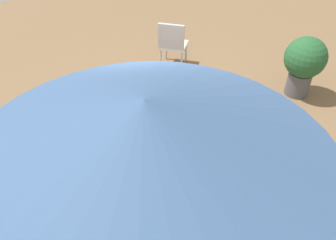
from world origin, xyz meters
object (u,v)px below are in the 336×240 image
object	(u,v)px
side_table	(57,194)
patio_chair	(173,42)
throw_pillow_2	(138,88)
patio_umbrella	(146,134)
round_bed	(168,123)
planter	(304,62)
throw_pillow_1	(164,79)
throw_pillow_0	(190,86)

from	to	relation	value
side_table	patio_chair	bearing A→B (deg)	33.16
throw_pillow_2	patio_chair	xyz separation A→B (m)	(1.49, 1.19, -0.10)
patio_umbrella	side_table	distance (m)	2.81
round_bed	throw_pillow_2	world-z (taller)	throw_pillow_2
planter	patio_chair	bearing A→B (deg)	122.09
patio_umbrella	planter	size ratio (longest dim) A/B	2.30
round_bed	patio_umbrella	distance (m)	3.32
throw_pillow_1	side_table	xyz separation A→B (m)	(-2.17, -0.84, -0.49)
patio_umbrella	planter	bearing A→B (deg)	22.72
round_bed	side_table	xyz separation A→B (m)	(-1.87, -0.29, -0.09)
patio_umbrella	planter	xyz separation A→B (m)	(4.25, 1.78, -1.68)
round_bed	patio_chair	distance (m)	2.27
throw_pillow_1	throw_pillow_0	bearing A→B (deg)	-55.12
patio_umbrella	side_table	world-z (taller)	patio_umbrella
throw_pillow_0	planter	size ratio (longest dim) A/B	0.48
throw_pillow_0	patio_chair	world-z (taller)	patio_chair
throw_pillow_0	patio_umbrella	world-z (taller)	patio_umbrella
round_bed	throw_pillow_1	xyz separation A→B (m)	(0.30, 0.55, 0.39)
round_bed	planter	bearing A→B (deg)	-6.73
round_bed	throw_pillow_0	distance (m)	0.69
throw_pillow_0	planter	distance (m)	2.18
round_bed	side_table	distance (m)	1.89
throw_pillow_0	planter	bearing A→B (deg)	-13.40
patio_chair	planter	world-z (taller)	planter
round_bed	patio_umbrella	size ratio (longest dim) A/B	0.87
throw_pillow_0	throw_pillow_2	world-z (taller)	throw_pillow_0
round_bed	side_table	size ratio (longest dim) A/B	5.14
throw_pillow_1	planter	size ratio (longest dim) A/B	0.41
throw_pillow_2	patio_umbrella	xyz separation A→B (m)	(-1.42, -2.71, 1.68)
throw_pillow_2	planter	distance (m)	2.97
planter	round_bed	bearing A→B (deg)	173.27
throw_pillow_1	patio_umbrella	distance (m)	3.63
side_table	round_bed	bearing A→B (deg)	8.86
side_table	planter	bearing A→B (deg)	-0.31
throw_pillow_0	patio_chair	size ratio (longest dim) A/B	0.54
throw_pillow_2	patio_umbrella	bearing A→B (deg)	-117.69
patio_umbrella	patio_chair	bearing A→B (deg)	53.24
patio_umbrella	throw_pillow_2	bearing A→B (deg)	62.31
throw_pillow_0	patio_umbrella	bearing A→B (deg)	-132.88
side_table	patio_umbrella	bearing A→B (deg)	-80.67
throw_pillow_1	patio_umbrella	xyz separation A→B (m)	(-1.87, -2.64, 1.65)
side_table	throw_pillow_2	bearing A→B (deg)	27.78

